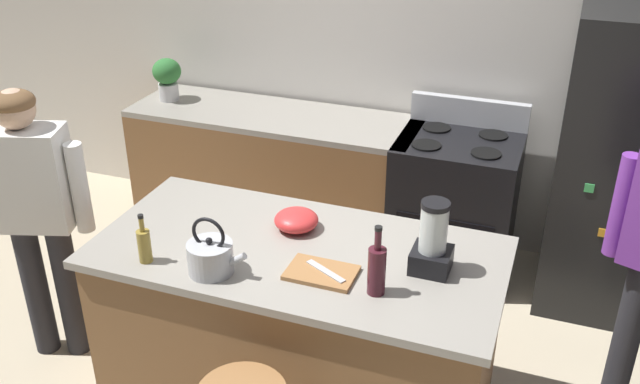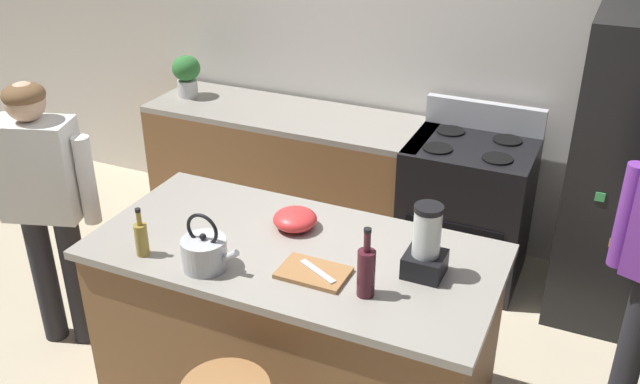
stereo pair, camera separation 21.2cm
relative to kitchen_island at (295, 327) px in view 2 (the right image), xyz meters
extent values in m
cube|color=silver|center=(0.00, 1.95, 0.89)|extent=(8.00, 0.10, 2.70)
cube|color=brown|center=(0.00, 0.00, -0.02)|extent=(1.83, 0.86, 0.88)
cube|color=gray|center=(0.00, 0.00, 0.44)|extent=(1.89, 0.92, 0.04)
cube|color=brown|center=(-0.80, 1.55, -0.02)|extent=(2.00, 0.64, 0.88)
cube|color=gray|center=(-0.80, 1.55, 0.44)|extent=(2.00, 0.64, 0.04)
cube|color=orange|center=(1.36, 1.15, 0.19)|extent=(0.05, 0.01, 0.05)
cube|color=#3FB259|center=(1.24, 1.15, 0.44)|extent=(0.05, 0.01, 0.05)
cube|color=black|center=(0.48, 1.52, 0.00)|extent=(0.76, 0.64, 0.92)
cube|color=black|center=(0.48, 1.20, -0.05)|extent=(0.60, 0.01, 0.24)
cube|color=#B7BABF|center=(0.48, 1.81, 0.55)|extent=(0.76, 0.06, 0.18)
cylinder|color=black|center=(0.30, 1.37, 0.46)|extent=(0.18, 0.18, 0.01)
cylinder|color=black|center=(0.66, 1.37, 0.46)|extent=(0.18, 0.18, 0.01)
cylinder|color=black|center=(0.30, 1.67, 0.46)|extent=(0.18, 0.18, 0.01)
cylinder|color=black|center=(0.66, 1.67, 0.46)|extent=(0.18, 0.18, 0.01)
cylinder|color=#26262B|center=(-1.50, -0.11, -0.06)|extent=(0.16, 0.16, 0.81)
cylinder|color=#26262B|center=(-1.33, -0.06, -0.06)|extent=(0.16, 0.16, 0.81)
cube|color=white|center=(-1.41, -0.09, 0.62)|extent=(0.45, 0.33, 0.54)
cylinder|color=white|center=(-1.18, -0.01, 0.57)|extent=(0.11, 0.11, 0.48)
sphere|color=#D8AD8C|center=(-1.41, -0.09, 0.99)|extent=(0.25, 0.25, 0.20)
ellipsoid|color=brown|center=(-1.41, -0.09, 1.02)|extent=(0.26, 0.26, 0.12)
cylinder|color=#26262B|center=(1.52, 0.59, -0.04)|extent=(0.17, 0.17, 0.84)
cylinder|color=#723399|center=(1.37, 0.65, 0.61)|extent=(0.12, 0.12, 0.52)
cylinder|color=silver|center=(-1.61, 1.55, 0.52)|extent=(0.14, 0.14, 0.12)
ellipsoid|color=#337A38|center=(-1.61, 1.55, 0.67)|extent=(0.20, 0.20, 0.18)
cube|color=black|center=(0.61, 0.05, 0.51)|extent=(0.17, 0.17, 0.10)
cylinder|color=silver|center=(0.61, 0.05, 0.66)|extent=(0.12, 0.12, 0.21)
cylinder|color=black|center=(0.61, 0.05, 0.78)|extent=(0.12, 0.12, 0.02)
cylinder|color=olive|center=(-0.60, -0.33, 0.53)|extent=(0.06, 0.06, 0.15)
cylinder|color=olive|center=(-0.60, -0.33, 0.64)|extent=(0.02, 0.02, 0.07)
cylinder|color=black|center=(-0.60, -0.33, 0.68)|extent=(0.03, 0.03, 0.02)
cylinder|color=#471923|center=(0.43, -0.20, 0.56)|extent=(0.08, 0.08, 0.21)
cylinder|color=#471923|center=(0.43, -0.20, 0.71)|extent=(0.03, 0.03, 0.09)
cylinder|color=black|center=(0.43, -0.20, 0.76)|extent=(0.03, 0.03, 0.02)
ellipsoid|color=red|center=(-0.07, 0.17, 0.51)|extent=(0.21, 0.21, 0.10)
cylinder|color=#B7BABF|center=(-0.28, -0.30, 0.53)|extent=(0.20, 0.20, 0.14)
sphere|color=black|center=(-0.28, -0.30, 0.61)|extent=(0.03, 0.03, 0.03)
cylinder|color=#B7BABF|center=(-0.15, -0.30, 0.55)|extent=(0.09, 0.03, 0.08)
torus|color=black|center=(-0.28, -0.30, 0.65)|extent=(0.16, 0.02, 0.16)
cube|color=#9E6B3D|center=(0.18, -0.16, 0.47)|extent=(0.30, 0.20, 0.02)
cube|color=#B7BABF|center=(0.20, -0.16, 0.48)|extent=(0.21, 0.13, 0.01)
camera|label=1|loc=(1.05, -2.54, 2.17)|focal=39.42mm
camera|label=2|loc=(1.25, -2.46, 2.17)|focal=39.42mm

